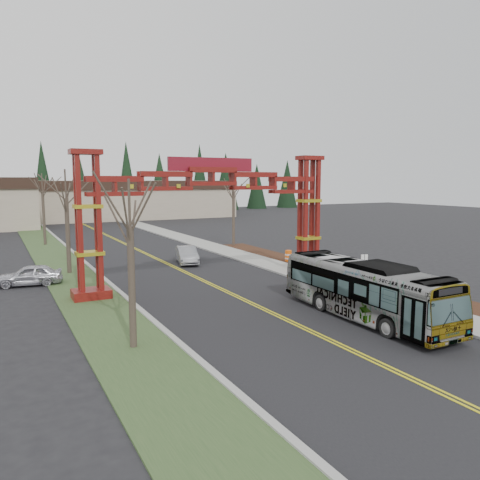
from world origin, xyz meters
TOP-DOWN VIEW (x-y plane):
  - ground at (0.00, 0.00)m, footprint 200.00×200.00m
  - road at (0.00, 25.00)m, footprint 12.00×110.00m
  - lane_line_left at (-0.12, 25.00)m, footprint 0.12×100.00m
  - lane_line_right at (0.12, 25.00)m, footprint 0.12×100.00m
  - curb_right at (6.15, 25.00)m, footprint 0.30×110.00m
  - sidewalk_right at (7.60, 25.00)m, footprint 2.60×110.00m
  - landscape_strip at (10.20, 10.00)m, footprint 2.60×50.00m
  - grass_median at (-8.00, 25.00)m, footprint 4.00×110.00m
  - curb_left at (-6.15, 25.00)m, footprint 0.30×110.00m
  - gateway_arch at (0.00, 18.00)m, footprint 18.20×1.60m
  - retail_building_east at (10.00, 79.95)m, footprint 38.00×20.30m
  - conifer_treeline at (0.25, 92.00)m, footprint 116.10×5.60m
  - transit_bus at (3.71, 7.30)m, footprint 2.69×10.87m
  - silver_sedan at (1.59, 26.67)m, footprint 2.59×4.69m
  - parked_car_near_a at (-11.00, 23.76)m, footprint 4.44×2.40m
  - bare_tree_median_near at (-8.00, 8.60)m, footprint 2.99×2.99m
  - bare_tree_median_mid at (-8.00, 26.79)m, footprint 3.30×3.30m
  - bare_tree_median_far at (-8.00, 44.64)m, footprint 2.98×2.98m
  - bare_tree_right_far at (10.00, 34.22)m, footprint 3.03×3.03m
  - street_sign at (9.19, 13.20)m, footprint 0.47×0.18m
  - barrel_south at (8.95, 17.61)m, footprint 0.53×0.53m
  - barrel_mid at (9.17, 19.60)m, footprint 0.57×0.57m
  - barrel_north at (9.55, 22.95)m, footprint 0.58×0.58m

SIDE VIEW (x-z plane):
  - ground at x=0.00m, z-range 0.00..0.00m
  - road at x=0.00m, z-range 0.00..0.02m
  - lane_line_left at x=-0.12m, z-range 0.02..0.03m
  - lane_line_right at x=0.12m, z-range 0.02..0.03m
  - grass_median at x=-8.00m, z-range 0.00..0.08m
  - landscape_strip at x=10.20m, z-range 0.00..0.12m
  - curb_right at x=6.15m, z-range 0.00..0.15m
  - curb_left at x=-6.15m, z-range 0.00..0.15m
  - sidewalk_right at x=7.60m, z-range 0.01..0.15m
  - barrel_south at x=8.95m, z-range 0.00..0.98m
  - barrel_mid at x=9.17m, z-range 0.00..1.05m
  - barrel_north at x=9.55m, z-range 0.00..1.07m
  - parked_car_near_a at x=-11.00m, z-range 0.00..1.43m
  - silver_sedan at x=1.59m, z-range 0.00..1.47m
  - transit_bus at x=3.71m, z-range 0.00..3.02m
  - street_sign at x=9.19m, z-range 0.46..2.57m
  - retail_building_east at x=10.00m, z-range 0.01..7.01m
  - bare_tree_median_near at x=-8.00m, z-range 1.59..8.79m
  - bare_tree_median_mid at x=-8.00m, z-range 1.75..9.70m
  - bare_tree_median_far at x=-8.00m, z-range 1.91..9.75m
  - bare_tree_right_far at x=10.00m, z-range 1.91..9.81m
  - gateway_arch at x=0.00m, z-range 1.53..10.43m
  - conifer_treeline at x=0.25m, z-range -0.01..12.99m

